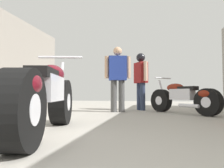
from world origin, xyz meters
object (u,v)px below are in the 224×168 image
Objects in this scene: motorcycle_maroon_cruiser at (46,97)px; mechanic_with_helmet at (141,76)px; mechanic_in_blue at (118,75)px; motorcycle_black_naked at (183,98)px.

mechanic_with_helmet reaches higher than motorcycle_maroon_cruiser.
mechanic_in_blue is 0.91m from mechanic_with_helmet.
mechanic_with_helmet is at bearing 76.99° from motorcycle_maroon_cruiser.
motorcycle_maroon_cruiser is at bearing -96.04° from mechanic_in_blue.
motorcycle_black_naked is at bearing -41.43° from mechanic_with_helmet.
mechanic_with_helmet is (0.87, 3.76, 0.54)m from motorcycle_maroon_cruiser.
motorcycle_maroon_cruiser is 1.32× the size of mechanic_in_blue.
mechanic_in_blue reaches higher than mechanic_with_helmet.
mechanic_with_helmet is at bearing 52.81° from mechanic_in_blue.
mechanic_in_blue is (-1.57, 0.18, 0.57)m from motorcycle_black_naked.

